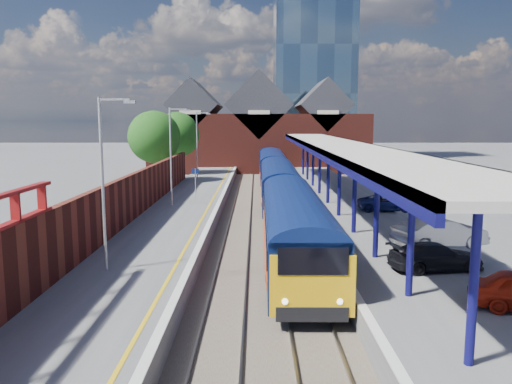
# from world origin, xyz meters

# --- Properties ---
(ground) EXTENTS (240.00, 240.00, 0.00)m
(ground) POSITION_xyz_m (0.00, 30.00, 0.00)
(ground) COLOR #5B5B5E
(ground) RESTS_ON ground
(ballast_bed) EXTENTS (6.00, 76.00, 0.06)m
(ballast_bed) POSITION_xyz_m (0.00, 20.00, 0.03)
(ballast_bed) COLOR #473D33
(ballast_bed) RESTS_ON ground
(rails) EXTENTS (4.51, 76.00, 0.14)m
(rails) POSITION_xyz_m (0.00, 20.00, 0.12)
(rails) COLOR slate
(rails) RESTS_ON ground
(left_platform) EXTENTS (5.00, 76.00, 1.00)m
(left_platform) POSITION_xyz_m (-5.50, 20.00, 0.50)
(left_platform) COLOR #565659
(left_platform) RESTS_ON ground
(right_platform) EXTENTS (6.00, 76.00, 1.00)m
(right_platform) POSITION_xyz_m (6.00, 20.00, 0.50)
(right_platform) COLOR #565659
(right_platform) RESTS_ON ground
(coping_left) EXTENTS (0.30, 76.00, 0.05)m
(coping_left) POSITION_xyz_m (-3.15, 20.00, 1.02)
(coping_left) COLOR silver
(coping_left) RESTS_ON left_platform
(coping_right) EXTENTS (0.30, 76.00, 0.05)m
(coping_right) POSITION_xyz_m (3.15, 20.00, 1.02)
(coping_right) COLOR silver
(coping_right) RESTS_ON right_platform
(yellow_line) EXTENTS (0.14, 76.00, 0.01)m
(yellow_line) POSITION_xyz_m (-3.75, 20.00, 1.01)
(yellow_line) COLOR yellow
(yellow_line) RESTS_ON left_platform
(train) EXTENTS (2.92, 65.92, 3.45)m
(train) POSITION_xyz_m (1.49, 34.72, 2.12)
(train) COLOR #0B1B4F
(train) RESTS_ON ground
(canopy) EXTENTS (4.50, 52.00, 4.48)m
(canopy) POSITION_xyz_m (5.48, 21.95, 5.25)
(canopy) COLOR #0F0D50
(canopy) RESTS_ON right_platform
(lamp_post_b) EXTENTS (1.48, 0.18, 7.00)m
(lamp_post_b) POSITION_xyz_m (-6.36, 6.00, 4.99)
(lamp_post_b) COLOR #A5A8AA
(lamp_post_b) RESTS_ON left_platform
(lamp_post_c) EXTENTS (1.48, 0.18, 7.00)m
(lamp_post_c) POSITION_xyz_m (-6.36, 22.00, 4.99)
(lamp_post_c) COLOR #A5A8AA
(lamp_post_c) RESTS_ON left_platform
(lamp_post_d) EXTENTS (1.48, 0.18, 7.00)m
(lamp_post_d) POSITION_xyz_m (-6.36, 38.00, 4.99)
(lamp_post_d) COLOR #A5A8AA
(lamp_post_d) RESTS_ON left_platform
(platform_sign) EXTENTS (0.55, 0.08, 2.50)m
(platform_sign) POSITION_xyz_m (-5.00, 24.00, 2.69)
(platform_sign) COLOR #A5A8AA
(platform_sign) RESTS_ON left_platform
(brick_wall) EXTENTS (0.35, 50.00, 3.86)m
(brick_wall) POSITION_xyz_m (-8.10, 13.54, 2.45)
(brick_wall) COLOR #5B1F18
(brick_wall) RESTS_ON left_platform
(station_building) EXTENTS (30.00, 12.12, 13.78)m
(station_building) POSITION_xyz_m (0.00, 58.00, 5.45)
(station_building) COLOR #5B1F18
(station_building) RESTS_ON ground
(glass_tower) EXTENTS (14.20, 14.20, 40.30)m
(glass_tower) POSITION_xyz_m (10.00, 80.00, 20.20)
(glass_tower) COLOR #47617A
(glass_tower) RESTS_ON ground
(tree_near) EXTENTS (5.20, 5.20, 8.10)m
(tree_near) POSITION_xyz_m (-10.35, 35.91, 5.35)
(tree_near) COLOR #382314
(tree_near) RESTS_ON ground
(tree_far) EXTENTS (5.20, 5.20, 8.10)m
(tree_far) POSITION_xyz_m (-9.35, 43.91, 5.35)
(tree_far) COLOR #382314
(tree_far) RESTS_ON ground
(parked_car_silver) EXTENTS (4.79, 2.79, 1.49)m
(parked_car_silver) POSITION_xyz_m (8.50, 9.67, 1.75)
(parked_car_silver) COLOR #AEAFB3
(parked_car_silver) RESTS_ON right_platform
(parked_car_dark) EXTENTS (4.09, 2.20, 1.13)m
(parked_car_dark) POSITION_xyz_m (7.03, 6.06, 1.56)
(parked_car_dark) COLOR black
(parked_car_dark) RESTS_ON right_platform
(parked_car_blue) EXTENTS (3.89, 1.91, 1.06)m
(parked_car_blue) POSITION_xyz_m (8.50, 19.65, 1.53)
(parked_car_blue) COLOR navy
(parked_car_blue) RESTS_ON right_platform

